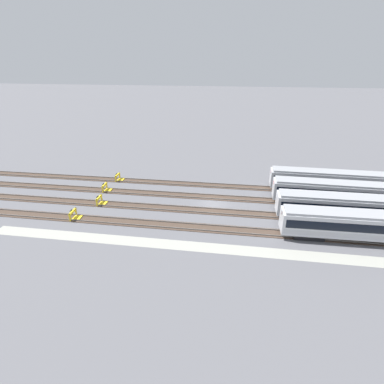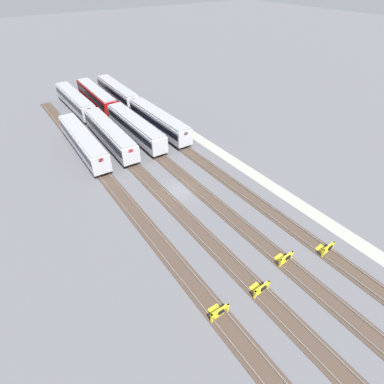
% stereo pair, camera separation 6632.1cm
% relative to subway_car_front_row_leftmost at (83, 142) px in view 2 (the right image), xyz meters
% --- Properties ---
extents(ground_plane, '(400.00, 400.00, 0.00)m').
position_rel_subway_car_front_row_leftmost_xyz_m(ground_plane, '(-17.98, -7.13, -2.04)').
color(ground_plane, '#5B5B60').
extents(service_walkway, '(54.00, 2.00, 0.01)m').
position_rel_subway_car_front_row_leftmost_xyz_m(service_walkway, '(-17.98, -18.62, -2.04)').
color(service_walkway, '#9E9E93').
rests_on(service_walkway, ground).
extents(rail_track_nearest, '(90.00, 2.23, 0.21)m').
position_rel_subway_car_front_row_leftmost_xyz_m(rail_track_nearest, '(-17.98, -14.31, -2.00)').
color(rail_track_nearest, '#47382D').
rests_on(rail_track_nearest, ground).
extents(rail_track_near_inner, '(90.00, 2.24, 0.21)m').
position_rel_subway_car_front_row_leftmost_xyz_m(rail_track_near_inner, '(-17.98, -9.53, -2.00)').
color(rail_track_near_inner, '#47382D').
rests_on(rail_track_near_inner, ground).
extents(rail_track_middle, '(90.00, 2.24, 0.21)m').
position_rel_subway_car_front_row_leftmost_xyz_m(rail_track_middle, '(-17.98, -4.74, -2.00)').
color(rail_track_middle, '#47382D').
rests_on(rail_track_middle, ground).
extents(rail_track_far_inner, '(90.00, 2.23, 0.21)m').
position_rel_subway_car_front_row_leftmost_xyz_m(rail_track_far_inner, '(-17.98, 0.05, -2.00)').
color(rail_track_far_inner, '#47382D').
rests_on(rail_track_far_inner, ground).
extents(subway_car_front_row_leftmost, '(18.06, 3.23, 3.70)m').
position_rel_subway_car_front_row_leftmost_xyz_m(subway_car_front_row_leftmost, '(0.00, 0.00, 0.00)').
color(subway_car_front_row_leftmost, silver).
rests_on(subway_car_front_row_leftmost, ground).
extents(subway_car_front_row_left_inner, '(18.01, 2.89, 3.70)m').
position_rel_subway_car_front_row_leftmost_xyz_m(subway_car_front_row_left_inner, '(0.00, -9.51, 0.00)').
color(subway_car_front_row_left_inner, silver).
rests_on(subway_car_front_row_left_inner, ground).
extents(subway_car_front_row_centre, '(18.05, 3.20, 3.70)m').
position_rel_subway_car_front_row_leftmost_xyz_m(subway_car_front_row_centre, '(19.04, -14.33, 0.00)').
color(subway_car_front_row_centre, silver).
rests_on(subway_car_front_row_centre, ground).
extents(subway_car_front_row_right_inner, '(18.06, 3.27, 3.70)m').
position_rel_subway_car_front_row_leftmost_xyz_m(subway_car_front_row_right_inner, '(0.00, -4.68, 0.00)').
color(subway_car_front_row_right_inner, silver).
rests_on(subway_car_front_row_right_inner, ground).
extents(subway_car_front_row_rightmost, '(18.02, 2.96, 3.70)m').
position_rel_subway_car_front_row_leftmost_xyz_m(subway_car_front_row_rightmost, '(19.08, -4.74, 0.00)').
color(subway_car_front_row_rightmost, silver).
rests_on(subway_car_front_row_rightmost, ground).
extents(subway_car_back_row_leftmost, '(18.04, 3.10, 3.70)m').
position_rel_subway_car_front_row_leftmost_xyz_m(subway_car_back_row_leftmost, '(19.17, -9.47, 0.00)').
color(subway_car_back_row_leftmost, '#A80F0F').
rests_on(subway_car_back_row_leftmost, ground).
extents(subway_car_back_row_centre, '(18.04, 3.07, 3.70)m').
position_rel_subway_car_front_row_leftmost_xyz_m(subway_car_back_row_centre, '(0.00, -14.27, 0.00)').
color(subway_car_back_row_centre, silver).
rests_on(subway_car_back_row_centre, ground).
extents(bumper_stop_nearest_track, '(1.38, 2.01, 1.22)m').
position_rel_subway_car_front_row_leftmost_xyz_m(bumper_stop_nearest_track, '(-36.56, -14.30, -1.53)').
color(bumper_stop_nearest_track, yellow).
rests_on(bumper_stop_nearest_track, ground).
extents(bumper_stop_near_inner_track, '(1.37, 2.01, 1.22)m').
position_rel_subway_car_front_row_leftmost_xyz_m(bumper_stop_near_inner_track, '(-34.88, -9.52, -1.53)').
color(bumper_stop_near_inner_track, yellow).
rests_on(bumper_stop_near_inner_track, ground).
extents(bumper_stop_middle_track, '(1.37, 2.01, 1.22)m').
position_rel_subway_car_front_row_leftmost_xyz_m(bumper_stop_middle_track, '(-36.06, -4.73, -1.53)').
color(bumper_stop_middle_track, yellow).
rests_on(bumper_stop_middle_track, ground).
extents(bumper_stop_far_inner_track, '(1.35, 2.00, 1.22)m').
position_rel_subway_car_front_row_leftmost_xyz_m(bumper_stop_far_inner_track, '(-35.65, 0.05, -1.53)').
color(bumper_stop_far_inner_track, yellow).
rests_on(bumper_stop_far_inner_track, ground).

